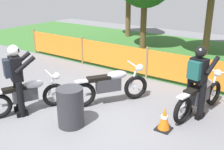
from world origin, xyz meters
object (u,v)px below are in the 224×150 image
motorcycle_lead (111,85)px  motorcycle_trailing (200,95)px  rider_trailing (197,78)px  motorcycle_third (28,95)px  rider_third (16,76)px  spare_drum (70,107)px  traffic_cone (164,119)px

motorcycle_lead → motorcycle_trailing: size_ratio=0.90×
motorcycle_lead → rider_trailing: 2.14m
motorcycle_third → rider_third: (-0.09, -0.19, 0.51)m
motorcycle_third → spare_drum: motorcycle_third is taller
rider_trailing → spare_drum: (-2.06, -1.98, -0.51)m
motorcycle_trailing → rider_trailing: 0.53m
rider_trailing → traffic_cone: (-0.31, -0.97, -0.69)m
motorcycle_lead → spare_drum: motorcycle_lead is taller
rider_third → motorcycle_lead: bearing=-14.1°
rider_third → traffic_cone: rider_third is taller
motorcycle_trailing → rider_third: 4.32m
spare_drum → motorcycle_trailing: bearing=46.3°
rider_trailing → motorcycle_trailing: bearing=0.5°
motorcycle_lead → spare_drum: (-0.04, -1.45, -0.05)m
traffic_cone → spare_drum: 2.03m
motorcycle_lead → traffic_cone: 1.78m
motorcycle_third → rider_trailing: bearing=-33.1°
motorcycle_trailing → traffic_cone: motorcycle_trailing is taller
motorcycle_trailing → rider_trailing: rider_trailing is taller
rider_trailing → motorcycle_lead: bearing=116.6°
traffic_cone → spare_drum: spare_drum is taller
motorcycle_lead → spare_drum: bearing=-147.4°
motorcycle_lead → spare_drum: 1.45m
motorcycle_trailing → rider_third: (-3.48, -2.51, 0.48)m
rider_third → spare_drum: bearing=-52.5°
rider_third → spare_drum: 1.50m
motorcycle_trailing → rider_third: size_ratio=1.19×
rider_trailing → traffic_cone: rider_trailing is taller
rider_trailing → rider_third: size_ratio=1.00×
rider_third → spare_drum: size_ratio=1.92×
motorcycle_trailing → traffic_cone: 1.25m
motorcycle_trailing → motorcycle_third: (-3.39, -2.32, -0.03)m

